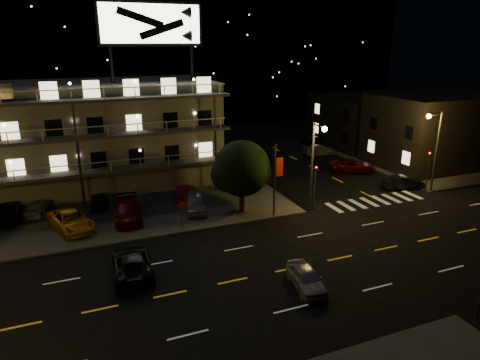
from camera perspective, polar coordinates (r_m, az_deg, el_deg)
name	(u,v)px	position (r m, az deg, el deg)	size (l,w,h in m)	color
ground	(262,275)	(28.33, 2.89, -12.52)	(140.00, 140.00, 0.00)	black
curb_nw	(38,201)	(44.60, -25.32, -2.51)	(44.00, 24.00, 0.15)	#363533
curb_ne	(406,156)	(60.06, 21.27, 2.98)	(16.00, 24.00, 0.15)	#363533
motel	(76,135)	(46.85, -21.05, 5.68)	(28.00, 13.80, 18.10)	gray
side_bldg_front	(434,130)	(56.42, 24.47, 6.05)	(14.06, 10.00, 8.50)	black
side_bldg_back	(369,120)	(65.25, 16.87, 7.63)	(14.06, 12.00, 7.00)	black
hill_backdrop	(86,57)	(91.03, -19.82, 15.20)	(120.00, 25.00, 24.00)	black
streetlight_nc	(315,158)	(36.70, 9.93, 2.86)	(0.44, 1.92, 8.00)	#2D2D30
streetlight_ne	(435,144)	(45.50, 24.53, 4.42)	(1.92, 0.44, 8.00)	#2D2D30
signal_nw	(315,183)	(38.09, 9.94, -0.34)	(0.20, 0.27, 4.60)	#2D2D30
signal_ne	(429,167)	(46.09, 23.85, 1.58)	(0.27, 0.20, 4.60)	#2D2D30
banner_north	(276,179)	(35.90, 4.76, 0.18)	(0.83, 0.16, 6.40)	#2D2D30
stop_sign	(182,211)	(33.99, -7.78, -4.05)	(0.91, 0.11, 2.61)	#2D2D30
tree	(241,170)	(36.45, 0.16, 1.33)	(5.04, 4.85, 6.35)	black
lot_car_2	(71,220)	(36.52, -21.62, -5.04)	(2.41, 5.23, 1.45)	orange
lot_car_3	(127,211)	(36.97, -14.78, -3.97)	(2.16, 5.31, 1.54)	#540C10
lot_car_4	(195,203)	(37.77, -6.02, -3.02)	(1.75, 4.36, 1.49)	gray
lot_car_6	(4,212)	(40.78, -28.93, -3.71)	(2.35, 5.11, 1.42)	black
lot_car_7	(38,207)	(40.79, -25.33, -3.32)	(1.70, 4.19, 1.22)	gray
lot_car_8	(100,200)	(40.56, -18.22, -2.53)	(1.49, 3.70, 1.26)	black
lot_car_9	(185,192)	(40.96, -7.41, -1.57)	(1.30, 3.73, 1.23)	#540C10
side_car_0	(403,182)	(46.66, 20.86, -0.28)	(1.46, 4.19, 1.38)	black
side_car_1	(353,166)	(51.08, 14.78, 1.88)	(2.37, 5.15, 1.43)	#540C10
side_car_2	(320,150)	(57.79, 10.61, 3.97)	(1.89, 4.65, 1.35)	gray
side_car_3	(317,141)	(62.80, 10.18, 5.19)	(1.79, 4.46, 1.52)	black
road_car_east	(306,278)	(26.99, 8.79, -12.78)	(1.56, 3.88, 1.32)	gray
road_car_west	(132,263)	(28.97, -14.19, -10.68)	(2.46, 5.33, 1.48)	black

